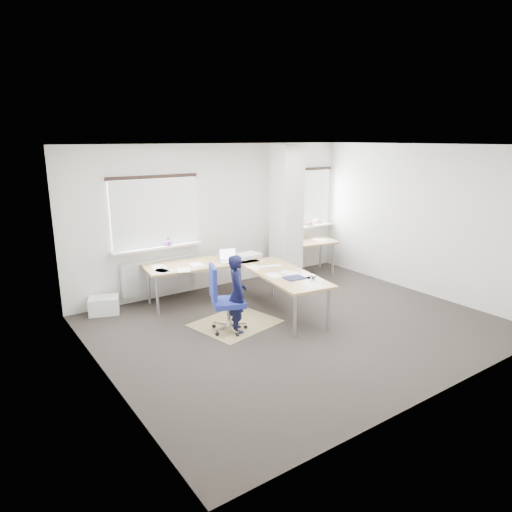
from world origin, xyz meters
TOP-DOWN VIEW (x-y plane):
  - ground at (0.00, 0.00)m, footprint 6.00×6.00m
  - room_shell at (0.18, 0.45)m, footprint 6.04×5.04m
  - floor_mat at (-0.78, 0.62)m, footprint 1.43×1.28m
  - white_crate at (-2.39, 2.25)m, footprint 0.57×0.49m
  - desk_main at (-0.27, 1.17)m, footprint 2.40×2.92m
  - desk_side at (1.92, 2.12)m, footprint 1.50×0.93m
  - task_chair at (-1.05, 0.45)m, footprint 0.61×0.60m
  - person at (-0.91, 0.36)m, footprint 0.41×0.51m

SIDE VIEW (x-z plane):
  - ground at x=0.00m, z-range 0.00..0.00m
  - floor_mat at x=-0.78m, z-range 0.00..0.01m
  - white_crate at x=-2.39m, z-range 0.00..0.29m
  - task_chair at x=-1.05m, z-range -0.23..0.82m
  - person at x=-0.91m, z-range 0.00..1.21m
  - desk_side at x=1.92m, z-range 0.08..1.29m
  - desk_main at x=-0.27m, z-range 0.21..1.17m
  - room_shell at x=0.18m, z-range 0.34..3.16m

